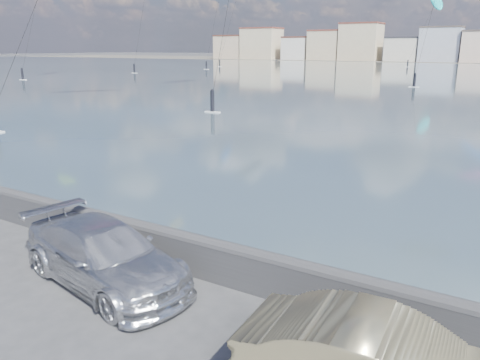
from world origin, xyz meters
The scene contains 4 objects.
ground centered at (0.00, 0.00, 0.00)m, with size 700.00×700.00×0.00m, color #333335.
seawall centered at (0.00, 2.70, 0.58)m, with size 400.00×0.36×1.08m.
car_silver centered at (-1.09, 1.25, 0.73)m, with size 2.04×5.03×1.46m, color silver.
kitesurfer_16 centered at (-18.18, 146.04, 17.97)m, with size 7.45×18.68×21.52m.
Camera 1 is at (6.86, -5.80, 5.46)m, focal length 35.00 mm.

